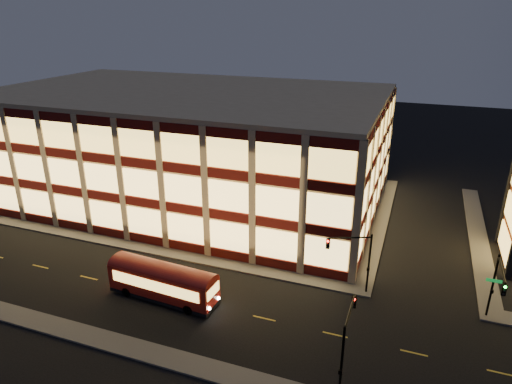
% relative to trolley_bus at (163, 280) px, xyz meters
% --- Properties ---
extents(ground, '(200.00, 200.00, 0.00)m').
position_rel_trolley_bus_xyz_m(ground, '(-6.60, 6.36, -1.90)').
color(ground, black).
rests_on(ground, ground).
extents(sidewalk_office_south, '(54.00, 2.00, 0.15)m').
position_rel_trolley_bus_xyz_m(sidewalk_office_south, '(-9.60, 7.36, -1.82)').
color(sidewalk_office_south, '#514F4C').
rests_on(sidewalk_office_south, ground).
extents(sidewalk_office_east, '(2.00, 30.00, 0.15)m').
position_rel_trolley_bus_xyz_m(sidewalk_office_east, '(16.40, 23.36, -1.82)').
color(sidewalk_office_east, '#514F4C').
rests_on(sidewalk_office_east, ground).
extents(sidewalk_tower_west, '(2.00, 30.00, 0.15)m').
position_rel_trolley_bus_xyz_m(sidewalk_tower_west, '(27.40, 23.36, -1.82)').
color(sidewalk_tower_west, '#514F4C').
rests_on(sidewalk_tower_west, ground).
extents(sidewalk_near, '(100.00, 2.00, 0.15)m').
position_rel_trolley_bus_xyz_m(sidewalk_near, '(-6.60, -6.64, -1.82)').
color(sidewalk_near, '#514F4C').
rests_on(sidewalk_near, ground).
extents(office_building, '(50.45, 30.45, 14.50)m').
position_rel_trolley_bus_xyz_m(office_building, '(-9.51, 23.27, 5.35)').
color(office_building, tan).
rests_on(office_building, ground).
extents(traffic_signal_far, '(3.79, 1.87, 6.00)m').
position_rel_trolley_bus_xyz_m(traffic_signal_far, '(15.61, 6.59, 2.22)').
color(traffic_signal_far, black).
rests_on(traffic_signal_far, ground).
extents(traffic_signal_right, '(1.20, 4.37, 6.00)m').
position_rel_trolley_bus_xyz_m(traffic_signal_right, '(26.90, 5.73, 2.21)').
color(traffic_signal_right, black).
rests_on(traffic_signal_right, ground).
extents(traffic_signal_near, '(0.32, 4.45, 6.00)m').
position_rel_trolley_bus_xyz_m(traffic_signal_near, '(16.90, -4.68, 2.23)').
color(traffic_signal_near, black).
rests_on(traffic_signal_near, ground).
extents(trolley_bus, '(10.23, 3.19, 3.42)m').
position_rel_trolley_bus_xyz_m(trolley_bus, '(0.00, 0.00, 0.00)').
color(trolley_bus, maroon).
rests_on(trolley_bus, ground).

